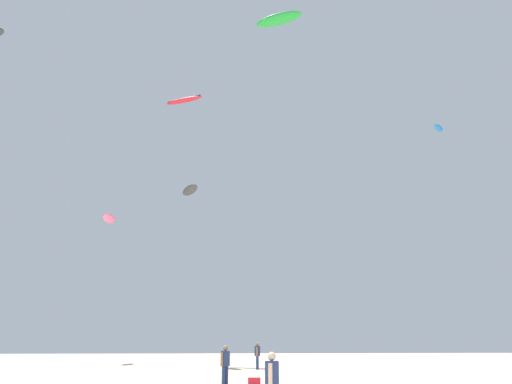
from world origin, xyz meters
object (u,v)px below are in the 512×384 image
(person_foreground, at_px, (272,380))
(person_left, at_px, (225,362))
(cooler_box, at_px, (254,381))
(kite_aloft_7, at_px, (184,100))
(kite_aloft_0, at_px, (190,190))
(person_right, at_px, (257,354))
(kite_aloft_4, at_px, (109,219))
(kite_aloft_2, at_px, (279,19))
(kite_aloft_5, at_px, (439,128))

(person_foreground, distance_m, person_left, 9.04)
(cooler_box, bearing_deg, kite_aloft_7, 106.69)
(kite_aloft_0, bearing_deg, person_foreground, -80.06)
(person_foreground, xyz_separation_m, kite_aloft_0, (-4.53, 25.83, 13.18))
(person_right, height_order, kite_aloft_0, kite_aloft_0)
(kite_aloft_4, distance_m, kite_aloft_7, 13.59)
(cooler_box, xyz_separation_m, kite_aloft_4, (-12.64, 21.93, 12.81))
(person_left, relative_size, cooler_box, 3.10)
(person_foreground, relative_size, cooler_box, 3.02)
(cooler_box, xyz_separation_m, kite_aloft_2, (2.00, 5.09, 23.30))
(person_right, bearing_deg, kite_aloft_2, -67.68)
(person_right, distance_m, kite_aloft_4, 20.94)
(person_foreground, xyz_separation_m, kite_aloft_5, (20.70, 31.30, 22.19))
(person_foreground, distance_m, kite_aloft_5, 43.60)
(kite_aloft_2, distance_m, kite_aloft_4, 24.66)
(kite_aloft_2, height_order, kite_aloft_4, kite_aloft_2)
(person_foreground, relative_size, kite_aloft_7, 0.41)
(person_left, height_order, kite_aloft_4, kite_aloft_4)
(person_left, distance_m, kite_aloft_4, 28.06)
(person_foreground, xyz_separation_m, person_left, (-1.25, 8.95, 0.03))
(person_foreground, bearing_deg, kite_aloft_5, -107.78)
(person_right, relative_size, kite_aloft_0, 0.51)
(person_foreground, height_order, kite_aloft_4, kite_aloft_4)
(kite_aloft_2, xyz_separation_m, kite_aloft_5, (18.62, 16.47, -0.29))
(person_right, bearing_deg, cooler_box, -82.44)
(kite_aloft_4, relative_size, kite_aloft_5, 1.78)
(kite_aloft_0, relative_size, kite_aloft_2, 1.00)
(kite_aloft_0, bearing_deg, person_right, -41.24)
(person_left, bearing_deg, person_right, -57.80)
(person_right, height_order, cooler_box, person_right)
(person_foreground, distance_m, cooler_box, 9.78)
(person_right, xyz_separation_m, kite_aloft_5, (19.75, 10.28, 22.15))
(cooler_box, xyz_separation_m, kite_aloft_0, (-4.61, 16.08, 14.01))
(person_foreground, xyz_separation_m, person_right, (0.95, 21.03, 0.04))
(kite_aloft_7, bearing_deg, kite_aloft_4, 160.64)
(kite_aloft_4, distance_m, kite_aloft_5, 34.79)
(cooler_box, bearing_deg, person_right, 85.62)
(person_foreground, height_order, kite_aloft_2, kite_aloft_2)
(person_right, height_order, kite_aloft_2, kite_aloft_2)
(person_right, xyz_separation_m, kite_aloft_0, (-5.47, 4.80, 13.14))
(person_left, height_order, kite_aloft_2, kite_aloft_2)
(cooler_box, relative_size, kite_aloft_0, 0.16)
(person_left, relative_size, person_right, 0.98)
(cooler_box, height_order, kite_aloft_7, kite_aloft_7)
(kite_aloft_7, bearing_deg, kite_aloft_2, -61.47)
(person_foreground, height_order, kite_aloft_5, kite_aloft_5)
(person_foreground, height_order, kite_aloft_7, kite_aloft_7)
(kite_aloft_0, bearing_deg, cooler_box, -74.00)
(person_foreground, relative_size, kite_aloft_0, 0.49)
(person_left, bearing_deg, person_foreground, 140.47)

